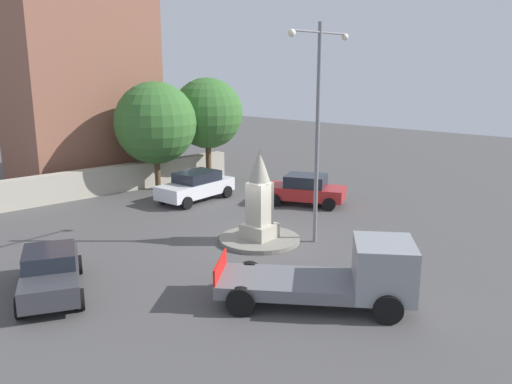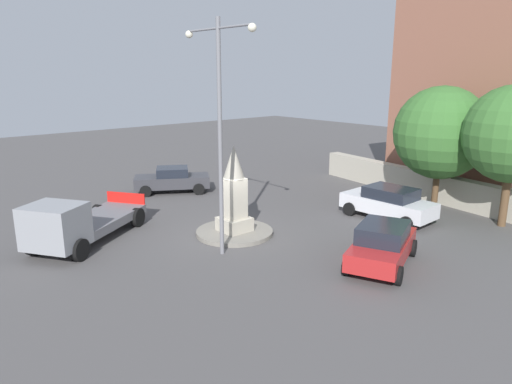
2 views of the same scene
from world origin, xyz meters
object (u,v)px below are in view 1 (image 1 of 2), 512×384
(car_dark_grey_passing, at_px, (51,271))
(car_white_parked_right, at_px, (196,186))
(car_red_parked_left, at_px, (305,189))
(corner_building, at_px, (79,90))
(monument, at_px, (260,197))
(streetlamp, at_px, (318,114))
(tree_near_wall, at_px, (208,113))
(truck_grey_approaching, at_px, (344,275))
(tree_mid_cluster, at_px, (155,123))

(car_dark_grey_passing, bearing_deg, car_white_parked_right, -155.69)
(car_red_parked_left, relative_size, corner_building, 0.39)
(monument, bearing_deg, streetlamp, 129.52)
(corner_building, xyz_separation_m, tree_near_wall, (-4.46, 6.55, -1.35))
(streetlamp, relative_size, tree_near_wall, 1.36)
(streetlamp, bearing_deg, car_red_parked_left, -141.63)
(streetlamp, distance_m, truck_grey_approaching, 7.21)
(tree_near_wall, height_order, tree_mid_cluster, tree_near_wall)
(truck_grey_approaching, bearing_deg, tree_mid_cluster, -111.61)
(streetlamp, height_order, tree_mid_cluster, streetlamp)
(monument, distance_m, corner_building, 16.95)
(car_red_parked_left, xyz_separation_m, car_dark_grey_passing, (14.08, 0.12, -0.05))
(car_red_parked_left, distance_m, tree_mid_cluster, 9.33)
(monument, bearing_deg, tree_mid_cluster, -108.24)
(truck_grey_approaching, bearing_deg, tree_near_wall, -122.70)
(streetlamp, height_order, car_red_parked_left, streetlamp)
(car_red_parked_left, bearing_deg, tree_near_wall, -96.90)
(car_dark_grey_passing, bearing_deg, corner_building, -126.01)
(car_white_parked_right, bearing_deg, truck_grey_approaching, 64.48)
(car_red_parked_left, bearing_deg, car_white_parked_right, -58.25)
(car_white_parked_right, distance_m, corner_building, 10.65)
(corner_building, bearing_deg, car_red_parked_left, 103.66)
(car_red_parked_left, xyz_separation_m, corner_building, (3.51, -14.43, 4.69))
(streetlamp, height_order, truck_grey_approaching, streetlamp)
(streetlamp, distance_m, tree_mid_cluster, 12.32)
(tree_mid_cluster, bearing_deg, car_red_parked_left, 107.29)
(streetlamp, height_order, corner_building, corner_building)
(streetlamp, bearing_deg, car_white_parked_right, -100.58)
(streetlamp, distance_m, corner_building, 18.12)
(corner_building, bearing_deg, streetlamp, 86.50)
(tree_near_wall, bearing_deg, car_red_parked_left, 83.10)
(monument, xyz_separation_m, car_red_parked_left, (-6.04, -1.93, -1.07))
(car_red_parked_left, bearing_deg, tree_mid_cluster, -72.71)
(car_white_parked_right, height_order, tree_near_wall, tree_near_wall)
(streetlamp, bearing_deg, car_dark_grey_passing, -20.48)
(monument, distance_m, tree_mid_cluster, 11.08)
(car_white_parked_right, xyz_separation_m, car_dark_grey_passing, (11.06, 5.00, -0.06))
(car_red_parked_left, xyz_separation_m, truck_grey_approaching, (8.96, 7.56, 0.16))
(car_red_parked_left, xyz_separation_m, car_white_parked_right, (3.02, -4.88, 0.01))
(car_dark_grey_passing, relative_size, corner_building, 0.40)
(car_white_parked_right, relative_size, tree_near_wall, 0.70)
(corner_building, xyz_separation_m, tree_mid_cluster, (-0.88, 6.00, -1.68))
(streetlamp, distance_m, tree_near_wall, 12.85)
(streetlamp, relative_size, car_dark_grey_passing, 1.92)
(truck_grey_approaching, distance_m, tree_mid_cluster, 17.44)
(tree_near_wall, bearing_deg, tree_mid_cluster, -8.79)
(monument, distance_m, tree_near_wall, 12.25)
(car_red_parked_left, distance_m, car_dark_grey_passing, 14.08)
(monument, distance_m, car_red_parked_left, 6.43)
(truck_grey_approaching, xyz_separation_m, tree_mid_cluster, (-6.34, -16.00, 2.86))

